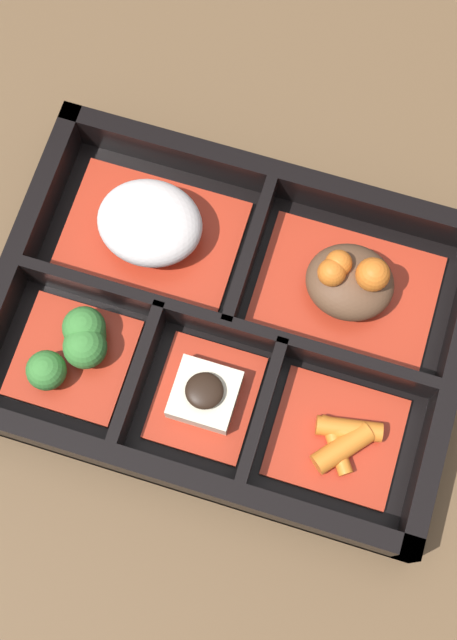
{
  "coord_description": "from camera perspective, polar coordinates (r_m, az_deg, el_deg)",
  "views": [
    {
      "loc": [
        0.05,
        -0.17,
        0.62
      ],
      "look_at": [
        0.0,
        0.0,
        0.03
      ],
      "focal_mm": 50.0,
      "sensor_mm": 36.0,
      "label": 1
    }
  ],
  "objects": [
    {
      "name": "bowl_rice",
      "position": [
        0.64,
        -5.02,
        6.02
      ],
      "size": [
        0.13,
        0.09,
        0.05
      ],
      "color": "#B22D19",
      "rests_on": "bento_base"
    },
    {
      "name": "ground_plane",
      "position": [
        0.64,
        0.0,
        -0.65
      ],
      "size": [
        3.0,
        3.0,
        0.0
      ],
      "primitive_type": "plane",
      "color": "brown"
    },
    {
      "name": "bowl_stew",
      "position": [
        0.63,
        7.74,
        2.34
      ],
      "size": [
        0.13,
        0.09,
        0.05
      ],
      "color": "#B22D19",
      "rests_on": "bento_base"
    },
    {
      "name": "bowl_greens",
      "position": [
        0.62,
        -9.77,
        -1.81
      ],
      "size": [
        0.08,
        0.08,
        0.04
      ],
      "color": "#B22D19",
      "rests_on": "bento_base"
    },
    {
      "name": "bento_base",
      "position": [
        0.64,
        0.0,
        -0.53
      ],
      "size": [
        0.32,
        0.24,
        0.01
      ],
      "color": "black",
      "rests_on": "ground_plane"
    },
    {
      "name": "bowl_carrots",
      "position": [
        0.61,
        7.11,
        -7.51
      ],
      "size": [
        0.09,
        0.08,
        0.02
      ],
      "color": "#B22D19",
      "rests_on": "bento_base"
    },
    {
      "name": "bowl_tofu",
      "position": [
        0.61,
        -1.84,
        -4.77
      ],
      "size": [
        0.07,
        0.08,
        0.03
      ],
      "color": "#B22D19",
      "rests_on": "bento_base"
    },
    {
      "name": "bento_rim",
      "position": [
        0.62,
        -0.1,
        -0.35
      ],
      "size": [
        0.32,
        0.24,
        0.04
      ],
      "color": "black",
      "rests_on": "ground_plane"
    }
  ]
}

